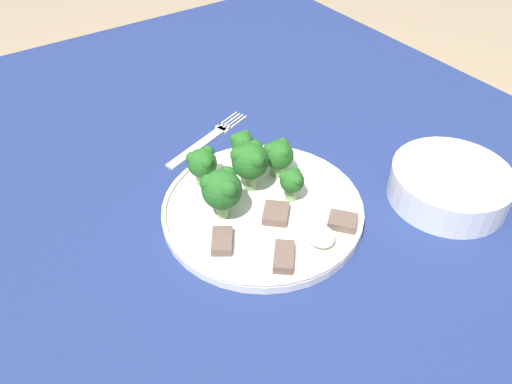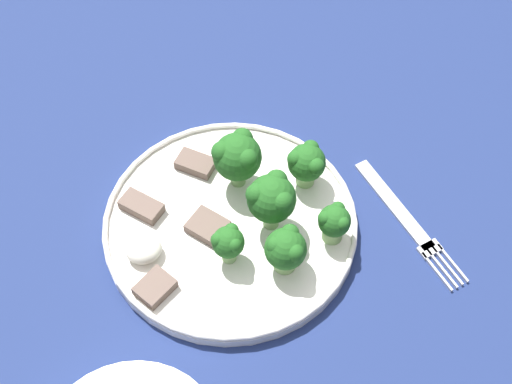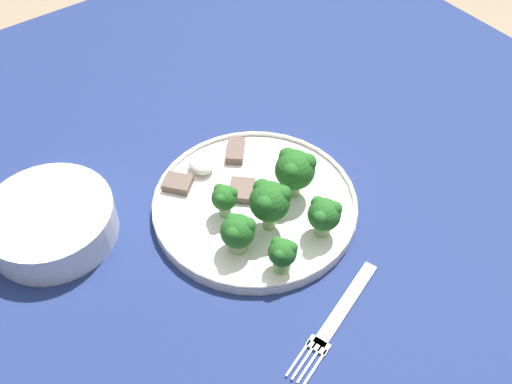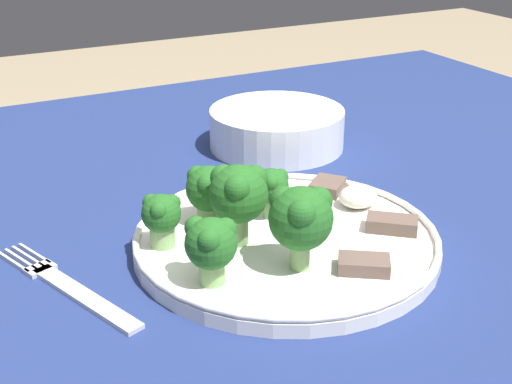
# 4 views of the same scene
# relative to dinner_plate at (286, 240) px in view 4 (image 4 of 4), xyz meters

# --- Properties ---
(table) EXTENTS (1.29, 1.15, 0.71)m
(table) POSITION_rel_dinner_plate_xyz_m (-0.04, -0.03, -0.09)
(table) COLOR navy
(table) RESTS_ON ground_plane
(dinner_plate) EXTENTS (0.27, 0.27, 0.02)m
(dinner_plate) POSITION_rel_dinner_plate_xyz_m (0.00, 0.00, 0.00)
(dinner_plate) COLOR white
(dinner_plate) RESTS_ON table
(fork) EXTENTS (0.08, 0.17, 0.00)m
(fork) POSITION_rel_dinner_plate_xyz_m (-0.19, 0.02, -0.01)
(fork) COLOR silver
(fork) RESTS_ON table
(cream_bowl) EXTENTS (0.16, 0.16, 0.05)m
(cream_bowl) POSITION_rel_dinner_plate_xyz_m (0.12, 0.23, 0.01)
(cream_bowl) COLOR white
(cream_bowl) RESTS_ON table
(broccoli_floret_near_rim_left) EXTENTS (0.04, 0.04, 0.05)m
(broccoli_floret_near_rim_left) POSITION_rel_dinner_plate_xyz_m (-0.05, 0.06, 0.04)
(broccoli_floret_near_rim_left) COLOR #7FA866
(broccoli_floret_near_rim_left) RESTS_ON dinner_plate
(broccoli_floret_center_left) EXTENTS (0.05, 0.05, 0.07)m
(broccoli_floret_center_left) POSITION_rel_dinner_plate_xyz_m (-0.04, 0.01, 0.05)
(broccoli_floret_center_left) COLOR #7FA866
(broccoli_floret_center_left) RESTS_ON dinner_plate
(broccoli_floret_back_left) EXTENTS (0.05, 0.05, 0.07)m
(broccoli_floret_back_left) POSITION_rel_dinner_plate_xyz_m (-0.02, -0.05, 0.05)
(broccoli_floret_back_left) COLOR #7FA866
(broccoli_floret_back_left) RESTS_ON dinner_plate
(broccoli_floret_front_left) EXTENTS (0.03, 0.03, 0.05)m
(broccoli_floret_front_left) POSITION_rel_dinner_plate_xyz_m (-0.10, 0.04, 0.03)
(broccoli_floret_front_left) COLOR #7FA866
(broccoli_floret_front_left) RESTS_ON dinner_plate
(broccoli_floret_center_back) EXTENTS (0.04, 0.04, 0.05)m
(broccoli_floret_center_back) POSITION_rel_dinner_plate_xyz_m (-0.09, -0.04, 0.04)
(broccoli_floret_center_back) COLOR #7FA866
(broccoli_floret_center_back) RESTS_ON dinner_plate
(broccoli_floret_mid_cluster) EXTENTS (0.03, 0.03, 0.05)m
(broccoli_floret_mid_cluster) POSITION_rel_dinner_plate_xyz_m (0.01, 0.04, 0.03)
(broccoli_floret_mid_cluster) COLOR #7FA866
(broccoli_floret_mid_cluster) RESTS_ON dinner_plate
(meat_slice_front_slice) EXTENTS (0.05, 0.05, 0.01)m
(meat_slice_front_slice) POSITION_rel_dinner_plate_xyz_m (0.09, -0.03, 0.01)
(meat_slice_front_slice) COLOR brown
(meat_slice_front_slice) RESTS_ON dinner_plate
(meat_slice_middle_slice) EXTENTS (0.05, 0.05, 0.01)m
(meat_slice_middle_slice) POSITION_rel_dinner_plate_xyz_m (0.08, 0.06, 0.01)
(meat_slice_middle_slice) COLOR brown
(meat_slice_middle_slice) RESTS_ON dinner_plate
(meat_slice_rear_slice) EXTENTS (0.05, 0.04, 0.01)m
(meat_slice_rear_slice) POSITION_rel_dinner_plate_xyz_m (0.03, -0.08, 0.01)
(meat_slice_rear_slice) COLOR brown
(meat_slice_rear_slice) RESTS_ON dinner_plate
(meat_slice_edge_slice) EXTENTS (0.05, 0.05, 0.01)m
(meat_slice_edge_slice) POSITION_rel_dinner_plate_xyz_m (0.02, 0.00, 0.01)
(meat_slice_edge_slice) COLOR brown
(meat_slice_edge_slice) RESTS_ON dinner_plate
(sauce_dollop) EXTENTS (0.04, 0.03, 0.02)m
(sauce_dollop) POSITION_rel_dinner_plate_xyz_m (0.09, 0.02, 0.01)
(sauce_dollop) COLOR silver
(sauce_dollop) RESTS_ON dinner_plate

